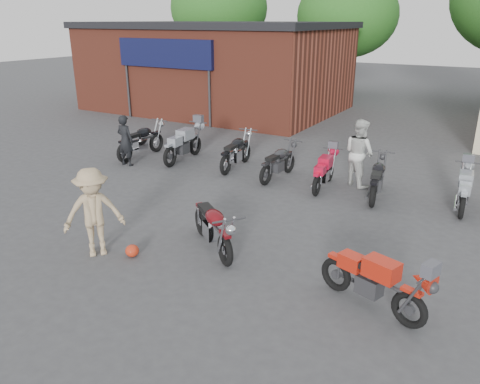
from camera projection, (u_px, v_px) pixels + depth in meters
The scene contains 17 objects.
ground at pixel (211, 262), 8.98m from camera, with size 90.00×90.00×0.00m, color #3A393C.
brick_building at pixel (217, 69), 23.89m from camera, with size 12.00×8.00×4.00m, color maroon.
tree_0 at pixel (219, 24), 32.00m from camera, with size 6.56×6.56×8.20m, color #164612, non-canonical shape.
tree_1 at pixel (346, 31), 27.85m from camera, with size 5.92×5.92×7.40m, color #164612, non-canonical shape.
vintage_motorcycle at pixel (213, 224), 9.26m from camera, with size 1.99×0.66×1.15m, color #580B10, non-canonical shape.
sportbike at pixel (374, 278), 7.37m from camera, with size 1.89×0.62×1.10m, color red, non-canonical shape.
helmet at pixel (132, 251), 9.16m from camera, with size 0.27×0.27×0.25m, color #B22A13.
person_dark at pixel (125, 140), 14.69m from camera, with size 0.59×0.39×1.61m, color black.
person_light at pixel (359, 153), 12.86m from camera, with size 0.91×0.71×1.87m, color #B9BAB5.
person_tan at pixel (94, 213), 8.99m from camera, with size 1.15×0.66×1.78m, color #A08663.
row_bike_0 at pixel (141, 139), 15.66m from camera, with size 2.12×0.70×1.23m, color black, non-canonical shape.
row_bike_1 at pixel (184, 142), 15.25m from camera, with size 2.13×0.70×1.24m, color gray, non-canonical shape.
row_bike_2 at pixel (236, 150), 14.47m from camera, with size 2.02×0.67×1.17m, color black, non-canonical shape.
row_bike_3 at pixel (279, 160), 13.53m from camera, with size 1.88×0.62×1.09m, color #242426, non-canonical shape.
row_bike_4 at pixel (324, 170), 12.76m from camera, with size 1.80×0.59×1.04m, color red, non-canonical shape.
row_bike_5 at pixel (378, 177), 12.07m from camera, with size 1.96×0.65×1.14m, color black, non-canonical shape.
row_bike_6 at pixel (464, 188), 11.36m from camera, with size 1.86×0.61×1.08m, color gray, non-canonical shape.
Camera 1 is at (4.52, -6.57, 4.39)m, focal length 35.00 mm.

